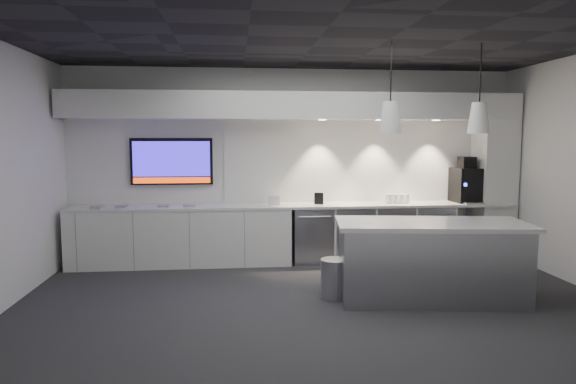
{
  "coord_description": "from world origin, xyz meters",
  "views": [
    {
      "loc": [
        -0.92,
        -5.61,
        1.92
      ],
      "look_at": [
        -0.23,
        1.1,
        1.21
      ],
      "focal_mm": 32.0,
      "sensor_mm": 36.0,
      "label": 1
    }
  ],
  "objects": [
    {
      "name": "cup_cluster",
      "position": [
        1.6,
        2.16,
        0.97
      ],
      "size": [
        0.36,
        0.17,
        0.14
      ],
      "primitive_type": null,
      "color": "white",
      "rests_on": "back_counter"
    },
    {
      "name": "column",
      "position": [
        3.2,
        2.2,
        1.3
      ],
      "size": [
        0.55,
        0.55,
        2.6
      ],
      "primitive_type": "cube",
      "color": "white",
      "rests_on": "floor"
    },
    {
      "name": "soffit",
      "position": [
        0.0,
        2.2,
        2.4
      ],
      "size": [
        6.9,
        0.6,
        0.4
      ],
      "primitive_type": "cube",
      "color": "white",
      "rests_on": "wall_back"
    },
    {
      "name": "left_base_cabinets",
      "position": [
        -1.75,
        2.17,
        0.43
      ],
      "size": [
        3.3,
        0.63,
        0.86
      ],
      "primitive_type": "cube",
      "color": "white",
      "rests_on": "floor"
    },
    {
      "name": "wall_tv",
      "position": [
        -1.9,
        2.45,
        1.56
      ],
      "size": [
        1.25,
        0.07,
        0.72
      ],
      "color": "black",
      "rests_on": "wall_back"
    },
    {
      "name": "tray_d",
      "position": [
        -1.62,
        2.13,
        0.91
      ],
      "size": [
        0.19,
        0.19,
        0.02
      ],
      "primitive_type": "cube",
      "rotation": [
        0.0,
        0.0,
        0.21
      ],
      "color": "#989898",
      "rests_on": "back_counter"
    },
    {
      "name": "pendant_right",
      "position": [
        1.89,
        0.13,
        2.15
      ],
      "size": [
        0.25,
        0.25,
        1.06
      ],
      "color": "white",
      "rests_on": "ceiling"
    },
    {
      "name": "coffee_machine",
      "position": [
        2.74,
        2.2,
        1.2
      ],
      "size": [
        0.42,
        0.58,
        0.72
      ],
      "rotation": [
        0.0,
        0.0,
        0.05
      ],
      "color": "black",
      "rests_on": "back_counter"
    },
    {
      "name": "ceiling",
      "position": [
        0.0,
        0.0,
        3.0
      ],
      "size": [
        7.0,
        7.0,
        0.0
      ],
      "primitive_type": "plane",
      "rotation": [
        3.14,
        0.0,
        0.0
      ],
      "color": "black",
      "rests_on": "wall_back"
    },
    {
      "name": "wall_back",
      "position": [
        0.0,
        2.5,
        1.5
      ],
      "size": [
        7.0,
        0.0,
        7.0
      ],
      "primitive_type": "plane",
      "rotation": [
        1.57,
        0.0,
        0.0
      ],
      "color": "white",
      "rests_on": "floor"
    },
    {
      "name": "fridge_unit_c",
      "position": [
        1.51,
        2.17,
        0.42
      ],
      "size": [
        0.6,
        0.61,
        0.85
      ],
      "primitive_type": "cube",
      "color": "#94969D",
      "rests_on": "floor"
    },
    {
      "name": "tray_b",
      "position": [
        -2.61,
        2.12,
        0.91
      ],
      "size": [
        0.16,
        0.16,
        0.02
      ],
      "primitive_type": "cube",
      "rotation": [
        0.0,
        0.0,
        0.0
      ],
      "color": "#989898",
      "rests_on": "back_counter"
    },
    {
      "name": "fridge_unit_a",
      "position": [
        0.25,
        2.17,
        0.42
      ],
      "size": [
        0.6,
        0.61,
        0.85
      ],
      "primitive_type": "cube",
      "color": "#94969D",
      "rests_on": "floor"
    },
    {
      "name": "tray_a",
      "position": [
        -2.94,
        2.08,
        0.91
      ],
      "size": [
        0.19,
        0.19,
        0.02
      ],
      "primitive_type": "cube",
      "rotation": [
        0.0,
        0.0,
        -0.18
      ],
      "color": "#989898",
      "rests_on": "back_counter"
    },
    {
      "name": "pendant_left",
      "position": [
        0.84,
        0.13,
        2.15
      ],
      "size": [
        0.25,
        0.25,
        1.06
      ],
      "color": "white",
      "rests_on": "ceiling"
    },
    {
      "name": "backsplash",
      "position": [
        1.2,
        2.48,
        1.55
      ],
      "size": [
        4.6,
        0.03,
        1.3
      ],
      "primitive_type": "cube",
      "color": "white",
      "rests_on": "wall_back"
    },
    {
      "name": "bin",
      "position": [
        0.25,
        0.32,
        0.24
      ],
      "size": [
        0.44,
        0.44,
        0.47
      ],
      "primitive_type": "cylinder",
      "rotation": [
        0.0,
        0.0,
        -0.4
      ],
      "color": "#94969D",
      "rests_on": "floor"
    },
    {
      "name": "sign_black",
      "position": [
        0.35,
        2.16,
        0.99
      ],
      "size": [
        0.14,
        0.07,
        0.18
      ],
      "primitive_type": "cube",
      "rotation": [
        0.0,
        0.0,
        -0.35
      ],
      "color": "black",
      "rests_on": "back_counter"
    },
    {
      "name": "back_counter",
      "position": [
        0.0,
        2.17,
        0.88
      ],
      "size": [
        6.8,
        0.65,
        0.04
      ],
      "primitive_type": "cube",
      "color": "silver",
      "rests_on": "left_base_cabinets"
    },
    {
      "name": "wall_front",
      "position": [
        0.0,
        -2.5,
        1.5
      ],
      "size": [
        7.0,
        0.0,
        7.0
      ],
      "primitive_type": "plane",
      "rotation": [
        -1.57,
        0.0,
        0.0
      ],
      "color": "white",
      "rests_on": "floor"
    },
    {
      "name": "floor",
      "position": [
        0.0,
        0.0,
        0.0
      ],
      "size": [
        7.0,
        7.0,
        0.0
      ],
      "primitive_type": "plane",
      "color": "#2C2C2E",
      "rests_on": "ground"
    },
    {
      "name": "island",
      "position": [
        1.37,
        0.13,
        0.47
      ],
      "size": [
        2.32,
        1.24,
        0.94
      ],
      "rotation": [
        0.0,
        0.0,
        -0.13
      ],
      "color": "#94969D",
      "rests_on": "floor"
    },
    {
      "name": "fridge_unit_d",
      "position": [
        2.14,
        2.17,
        0.42
      ],
      "size": [
        0.6,
        0.61,
        0.85
      ],
      "primitive_type": "cube",
      "color": "#94969D",
      "rests_on": "floor"
    },
    {
      "name": "tray_c",
      "position": [
        -2.0,
        2.11,
        0.91
      ],
      "size": [
        0.16,
        0.16,
        0.02
      ],
      "primitive_type": "cube",
      "rotation": [
        0.0,
        0.0,
        -0.03
      ],
      "color": "#989898",
      "rests_on": "back_counter"
    },
    {
      "name": "sign_white",
      "position": [
        -0.34,
        2.12,
        0.97
      ],
      "size": [
        0.18,
        0.02,
        0.14
      ],
      "primitive_type": "cube",
      "rotation": [
        0.0,
        0.0,
        -0.0
      ],
      "color": "silver",
      "rests_on": "back_counter"
    },
    {
      "name": "fridge_unit_b",
      "position": [
        0.88,
        2.17,
        0.42
      ],
      "size": [
        0.6,
        0.61,
        0.85
      ],
      "primitive_type": "cube",
      "color": "#94969D",
      "rests_on": "floor"
    }
  ]
}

